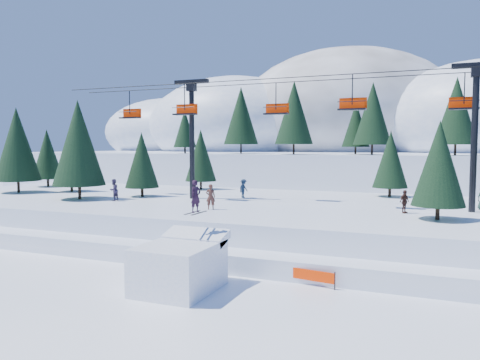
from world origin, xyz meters
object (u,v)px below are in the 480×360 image
at_px(chairlift, 315,117).
at_px(banner_far, 422,281).
at_px(jump_kicker, 180,265).
at_px(banner_near, 308,275).

xyz_separation_m(chairlift, banner_far, (8.21, -12.17, -8.78)).
xyz_separation_m(jump_kicker, banner_near, (5.69, 3.08, -0.72)).
relative_size(chairlift, banner_far, 16.73).
xyz_separation_m(jump_kicker, chairlift, (2.83, 16.24, 8.06)).
distance_m(jump_kicker, banner_near, 6.50).
distance_m(jump_kicker, chairlift, 18.35).
bearing_deg(banner_near, jump_kicker, -151.59).
height_order(jump_kicker, banner_near, jump_kicker).
height_order(jump_kicker, chairlift, chairlift).
xyz_separation_m(banner_near, banner_far, (5.36, 1.00, 0.00)).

